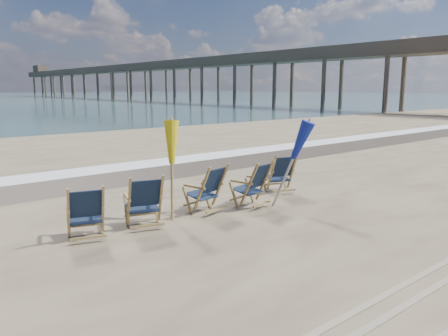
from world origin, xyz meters
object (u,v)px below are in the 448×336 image
at_px(umbrella_yellow, 171,148).
at_px(beach_chair_2, 220,186).
at_px(beach_chair_3, 265,182).
at_px(beach_chair_4, 292,173).
at_px(umbrella_blue, 289,140).
at_px(beach_chair_0, 103,211).
at_px(fishing_pier, 143,77).
at_px(beach_chair_1, 161,200).

bearing_deg(umbrella_yellow, beach_chair_2, -8.54).
bearing_deg(beach_chair_2, beach_chair_3, 153.10).
relative_size(beach_chair_4, umbrella_yellow, 0.53).
distance_m(beach_chair_3, umbrella_blue, 1.09).
height_order(beach_chair_4, umbrella_yellow, umbrella_yellow).
bearing_deg(beach_chair_3, beach_chair_0, -13.87).
xyz_separation_m(umbrella_blue, fishing_pier, (36.83, 72.59, 3.17)).
relative_size(beach_chair_3, beach_chair_4, 1.02).
bearing_deg(umbrella_blue, beach_chair_1, 169.37).
distance_m(beach_chair_3, fishing_pier, 81.22).
xyz_separation_m(beach_chair_2, umbrella_blue, (1.30, -0.74, 0.95)).
distance_m(beach_chair_1, umbrella_yellow, 1.10).
distance_m(beach_chair_1, beach_chair_4, 3.98).
bearing_deg(beach_chair_3, fishing_pier, -128.59).
height_order(beach_chair_3, umbrella_yellow, umbrella_yellow).
height_order(beach_chair_3, umbrella_blue, umbrella_blue).
height_order(beach_chair_2, umbrella_blue, umbrella_blue).
relative_size(beach_chair_3, fishing_pier, 0.01).
distance_m(beach_chair_0, umbrella_blue, 4.16).
bearing_deg(beach_chair_1, umbrella_yellow, -126.05).
distance_m(beach_chair_4, umbrella_blue, 1.68).
xyz_separation_m(beach_chair_3, umbrella_yellow, (-2.14, 0.45, 0.91)).
height_order(beach_chair_1, beach_chair_2, beach_chair_2).
distance_m(umbrella_yellow, fishing_pier, 81.78).
bearing_deg(umbrella_blue, beach_chair_3, 120.46).
relative_size(beach_chair_1, umbrella_blue, 0.53).
bearing_deg(fishing_pier, beach_chair_4, -116.49).
distance_m(beach_chair_0, beach_chair_2, 2.69).
xyz_separation_m(beach_chair_1, beach_chair_2, (1.58, 0.20, 0.00)).
distance_m(beach_chair_0, umbrella_yellow, 1.87).
relative_size(beach_chair_0, fishing_pier, 0.01).
relative_size(beach_chair_0, beach_chair_4, 0.98).
height_order(beach_chair_0, beach_chair_2, beach_chair_2).
bearing_deg(umbrella_blue, fishing_pier, 63.09).
xyz_separation_m(beach_chair_0, beach_chair_2, (2.69, 0.12, 0.02)).
distance_m(beach_chair_3, umbrella_yellow, 2.37).
height_order(umbrella_yellow, umbrella_blue, umbrella_blue).
height_order(beach_chair_1, beach_chair_4, beach_chair_1).
distance_m(beach_chair_1, beach_chair_3, 2.62).
xyz_separation_m(beach_chair_2, umbrella_yellow, (-1.10, 0.17, 0.91)).
distance_m(beach_chair_2, umbrella_yellow, 1.44).
bearing_deg(beach_chair_4, beach_chair_1, 22.46).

